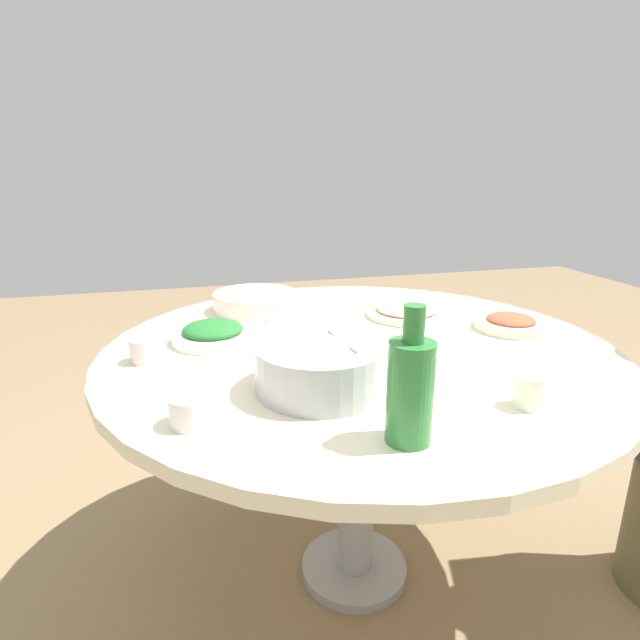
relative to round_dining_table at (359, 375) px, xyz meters
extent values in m
plane|color=#866E4D|center=(0.00, 0.00, -0.65)|extent=(8.00, 8.00, 0.00)
cylinder|color=#99999E|center=(0.00, 0.00, -0.64)|extent=(0.32, 0.32, 0.03)
cylinder|color=#99999E|center=(0.00, 0.00, -0.28)|extent=(0.11, 0.11, 0.68)
cylinder|color=beige|center=(0.00, 0.00, 0.07)|extent=(1.33, 1.33, 0.03)
cylinder|color=#B2B5BA|center=(-0.25, 0.17, 0.14)|extent=(0.27, 0.27, 0.10)
ellipsoid|color=white|center=(-0.25, 0.17, 0.14)|extent=(0.22, 0.22, 0.11)
cube|color=white|center=(-0.24, 0.10, 0.19)|extent=(0.16, 0.07, 0.01)
cylinder|color=white|center=(0.39, 0.22, 0.12)|extent=(0.27, 0.27, 0.06)
cylinder|color=#321A11|center=(0.39, 0.22, 0.11)|extent=(0.24, 0.24, 0.04)
cylinder|color=silver|center=(0.39, 0.22, 0.14)|extent=(0.29, 0.09, 0.01)
cylinder|color=white|center=(0.12, 0.37, 0.10)|extent=(0.22, 0.22, 0.03)
ellipsoid|color=#256E2B|center=(0.12, 0.37, 0.12)|extent=(0.16, 0.16, 0.04)
cylinder|color=silver|center=(0.20, -0.23, 0.10)|extent=(0.25, 0.25, 0.02)
ellipsoid|color=#CAB286|center=(0.20, -0.23, 0.11)|extent=(0.19, 0.19, 0.03)
cylinder|color=silver|center=(0.01, -0.46, 0.10)|extent=(0.20, 0.20, 0.02)
ellipsoid|color=#AB5134|center=(0.01, -0.46, 0.12)|extent=(0.14, 0.14, 0.03)
cylinder|color=#2D7B38|center=(-0.48, 0.08, 0.18)|extent=(0.08, 0.08, 0.18)
cylinder|color=#2D7B38|center=(-0.48, 0.08, 0.30)|extent=(0.04, 0.04, 0.06)
cylinder|color=white|center=(-0.33, 0.44, 0.12)|extent=(0.08, 0.08, 0.06)
cylinder|color=silver|center=(0.02, 0.54, 0.12)|extent=(0.07, 0.07, 0.06)
cylinder|color=white|center=(-0.43, -0.20, 0.12)|extent=(0.06, 0.06, 0.07)
camera|label=1|loc=(-1.19, 0.43, 0.54)|focal=28.52mm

